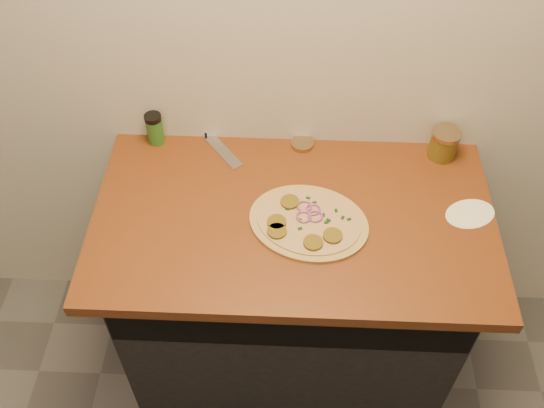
{
  "coord_description": "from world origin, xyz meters",
  "views": [
    {
      "loc": [
        -0.01,
        0.25,
        2.28
      ],
      "look_at": [
        -0.06,
        1.42,
        0.95
      ],
      "focal_mm": 40.0,
      "sensor_mm": 36.0,
      "label": 1
    }
  ],
  "objects_px": {
    "pizza": "(308,222)",
    "salsa_jar": "(444,144)",
    "chefs_knife": "(210,137)",
    "spice_shaker": "(155,129)"
  },
  "relations": [
    {
      "from": "chefs_knife",
      "to": "spice_shaker",
      "type": "bearing_deg",
      "value": -171.83
    },
    {
      "from": "salsa_jar",
      "to": "spice_shaker",
      "type": "height_order",
      "value": "spice_shaker"
    },
    {
      "from": "pizza",
      "to": "salsa_jar",
      "type": "bearing_deg",
      "value": 35.56
    },
    {
      "from": "spice_shaker",
      "to": "pizza",
      "type": "bearing_deg",
      "value": -33.6
    },
    {
      "from": "pizza",
      "to": "salsa_jar",
      "type": "relative_size",
      "value": 4.25
    },
    {
      "from": "chefs_knife",
      "to": "spice_shaker",
      "type": "height_order",
      "value": "spice_shaker"
    },
    {
      "from": "chefs_knife",
      "to": "salsa_jar",
      "type": "height_order",
      "value": "salsa_jar"
    },
    {
      "from": "salsa_jar",
      "to": "pizza",
      "type": "bearing_deg",
      "value": -144.44
    },
    {
      "from": "pizza",
      "to": "chefs_knife",
      "type": "relative_size",
      "value": 1.71
    },
    {
      "from": "salsa_jar",
      "to": "spice_shaker",
      "type": "bearing_deg",
      "value": 178.39
    }
  ]
}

